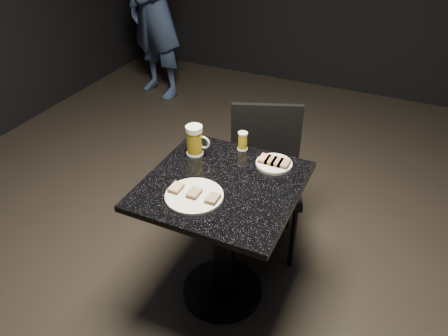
{
  "coord_description": "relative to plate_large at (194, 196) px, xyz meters",
  "views": [
    {
      "loc": [
        0.69,
        -1.47,
        1.94
      ],
      "look_at": [
        0.0,
        0.02,
        0.82
      ],
      "focal_mm": 35.0,
      "sensor_mm": 36.0,
      "label": 1
    }
  ],
  "objects": [
    {
      "name": "plate_large",
      "position": [
        0.0,
        0.0,
        0.0
      ],
      "size": [
        0.26,
        0.26,
        0.01
      ],
      "primitive_type": "cylinder",
      "color": "white",
      "rests_on": "table"
    },
    {
      "name": "beer_mug",
      "position": [
        -0.16,
        0.32,
        0.07
      ],
      "size": [
        0.12,
        0.09,
        0.16
      ],
      "color": "silver",
      "rests_on": "table"
    },
    {
      "name": "table",
      "position": [
        0.07,
        0.15,
        -0.25
      ],
      "size": [
        0.7,
        0.7,
        0.75
      ],
      "color": "black",
      "rests_on": "floor"
    },
    {
      "name": "canapes_on_plate_large",
      "position": [
        0.0,
        0.0,
        0.02
      ],
      "size": [
        0.23,
        0.07,
        0.02
      ],
      "color": "#4C3521",
      "rests_on": "plate_large"
    },
    {
      "name": "chair",
      "position": [
        0.1,
        0.66,
        -0.26
      ],
      "size": [
        0.52,
        0.52,
        0.87
      ],
      "color": "black",
      "rests_on": "floor"
    },
    {
      "name": "canapes_on_plate_small",
      "position": [
        0.23,
        0.39,
        0.02
      ],
      "size": [
        0.15,
        0.07,
        0.02
      ],
      "color": "#4C3521",
      "rests_on": "plate_small"
    },
    {
      "name": "floor",
      "position": [
        0.07,
        0.15,
        -0.76
      ],
      "size": [
        6.0,
        6.0,
        0.0
      ],
      "primitive_type": "plane",
      "color": "black",
      "rests_on": "ground"
    },
    {
      "name": "plate_small",
      "position": [
        0.23,
        0.39,
        0.0
      ],
      "size": [
        0.18,
        0.18,
        0.01
      ],
      "primitive_type": "cylinder",
      "color": "white",
      "rests_on": "table"
    },
    {
      "name": "patron",
      "position": [
        -1.62,
        2.28,
        0.11
      ],
      "size": [
        0.72,
        0.57,
        1.73
      ],
      "primitive_type": "imported",
      "rotation": [
        0.0,
        0.0,
        -0.27
      ],
      "color": "navy",
      "rests_on": "floor"
    },
    {
      "name": "beer_tumbler",
      "position": [
        0.04,
        0.46,
        0.04
      ],
      "size": [
        0.05,
        0.05,
        0.1
      ],
      "color": "silver",
      "rests_on": "table"
    }
  ]
}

